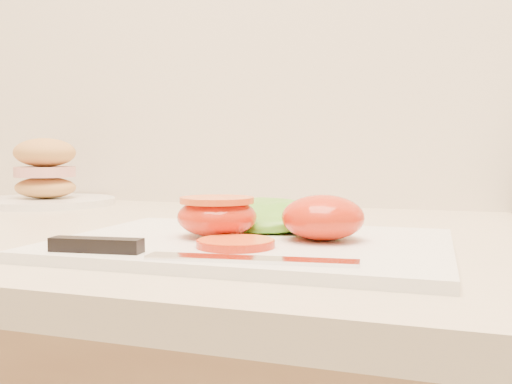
% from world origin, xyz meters
% --- Properties ---
extents(cutting_board, '(0.37, 0.27, 0.01)m').
position_xyz_m(cutting_board, '(-0.10, 1.55, 0.94)').
color(cutting_board, white).
rests_on(cutting_board, counter).
extents(tomato_half_dome, '(0.08, 0.08, 0.04)m').
position_xyz_m(tomato_half_dome, '(-0.04, 1.57, 0.96)').
color(tomato_half_dome, red).
rests_on(tomato_half_dome, cutting_board).
extents(tomato_half_cut, '(0.08, 0.08, 0.04)m').
position_xyz_m(tomato_half_cut, '(-0.14, 1.56, 0.96)').
color(tomato_half_cut, red).
rests_on(tomato_half_cut, cutting_board).
extents(tomato_slice_0, '(0.07, 0.07, 0.01)m').
position_xyz_m(tomato_slice_0, '(-0.10, 1.50, 0.94)').
color(tomato_slice_0, orange).
rests_on(tomato_slice_0, cutting_board).
extents(lettuce_leaf_0, '(0.17, 0.15, 0.03)m').
position_xyz_m(lettuce_leaf_0, '(-0.12, 1.63, 0.95)').
color(lettuce_leaf_0, '#60B22F').
rests_on(lettuce_leaf_0, cutting_board).
extents(lettuce_leaf_1, '(0.13, 0.14, 0.02)m').
position_xyz_m(lettuce_leaf_1, '(-0.07, 1.64, 0.95)').
color(lettuce_leaf_1, '#60B22F').
rests_on(lettuce_leaf_1, cutting_board).
extents(knife, '(0.26, 0.04, 0.01)m').
position_xyz_m(knife, '(-0.15, 1.44, 0.94)').
color(knife, silver).
rests_on(knife, cutting_board).
extents(sandwich_plate, '(0.24, 0.24, 0.12)m').
position_xyz_m(sandwich_plate, '(-0.60, 1.88, 0.97)').
color(sandwich_plate, white).
rests_on(sandwich_plate, counter).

